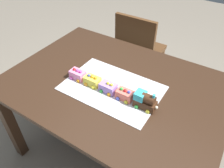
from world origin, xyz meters
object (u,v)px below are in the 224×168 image
at_px(dining_table, 114,95).
at_px(cake_locomotive, 145,101).
at_px(cake_car_caboose_coral, 125,95).
at_px(cake_car_gondola_lavender, 108,87).
at_px(cake_car_tanker_bubblegum, 78,74).
at_px(cake_car_hopper_lemon, 92,81).
at_px(chair, 139,50).

bearing_deg(dining_table, cake_locomotive, 160.94).
bearing_deg(cake_car_caboose_coral, cake_locomotive, -180.00).
bearing_deg(cake_car_gondola_lavender, cake_car_tanker_bubblegum, 0.00).
relative_size(cake_car_gondola_lavender, cake_car_hopper_lemon, 1.00).
bearing_deg(chair, cake_locomotive, 118.01).
bearing_deg(cake_car_tanker_bubblegum, cake_car_caboose_coral, 180.00).
bearing_deg(cake_car_caboose_coral, dining_table, -34.92).
bearing_deg(dining_table, cake_car_caboose_coral, 145.08).
xyz_separation_m(cake_locomotive, cake_car_hopper_lemon, (0.36, 0.00, -0.02)).
bearing_deg(cake_car_hopper_lemon, cake_car_caboose_coral, 180.00).
xyz_separation_m(chair, cake_car_caboose_coral, (-0.36, 0.92, 0.30)).
distance_m(dining_table, cake_locomotive, 0.31).
distance_m(dining_table, cake_car_gondola_lavender, 0.17).
bearing_deg(cake_car_gondola_lavender, cake_car_caboose_coral, 180.00).
height_order(cake_locomotive, cake_car_gondola_lavender, cake_locomotive).
distance_m(chair, cake_car_tanker_bubblegum, 0.97).
distance_m(dining_table, cake_car_tanker_bubblegum, 0.28).
bearing_deg(cake_locomotive, cake_car_tanker_bubblegum, 0.00).
xyz_separation_m(dining_table, cake_car_caboose_coral, (-0.13, 0.09, 0.14)).
relative_size(chair, cake_car_caboose_coral, 8.60).
bearing_deg(chair, cake_car_caboose_coral, 111.39).
bearing_deg(cake_car_tanker_bubblegum, cake_car_hopper_lemon, 180.00).
relative_size(chair, cake_car_tanker_bubblegum, 8.60).
distance_m(cake_car_caboose_coral, cake_car_tanker_bubblegum, 0.35).
distance_m(cake_car_gondola_lavender, cake_car_hopper_lemon, 0.12).
bearing_deg(cake_locomotive, cake_car_hopper_lemon, 0.00).
bearing_deg(cake_car_hopper_lemon, cake_locomotive, -180.00).
xyz_separation_m(cake_locomotive, cake_car_caboose_coral, (0.13, 0.00, -0.02)).
height_order(cake_car_hopper_lemon, cake_car_tanker_bubblegum, same).
distance_m(chair, cake_car_caboose_coral, 1.03).
bearing_deg(chair, cake_car_tanker_bubblegum, 90.39).
distance_m(cake_car_caboose_coral, cake_car_hopper_lemon, 0.24).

